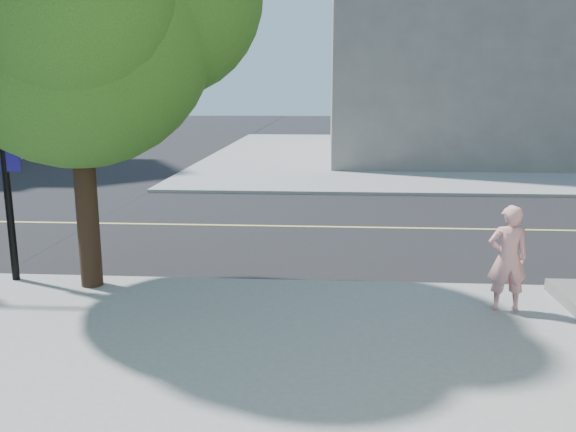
{
  "coord_description": "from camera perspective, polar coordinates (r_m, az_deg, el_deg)",
  "views": [
    {
      "loc": [
        4.88,
        -9.54,
        3.26
      ],
      "look_at": [
        4.25,
        -0.34,
        1.3
      ],
      "focal_mm": 36.72,
      "sensor_mm": 36.0,
      "label": 1
    }
  ],
  "objects": [
    {
      "name": "ground",
      "position": [
        11.2,
        -22.22,
        -5.84
      ],
      "size": [
        140.0,
        140.0,
        0.0
      ],
      "primitive_type": "plane",
      "color": "black",
      "rests_on": "ground"
    },
    {
      "name": "sidewalk_ne",
      "position": [
        32.37,
        19.45,
        5.66
      ],
      "size": [
        29.0,
        25.0,
        0.12
      ],
      "primitive_type": "cube",
      "color": "gray",
      "rests_on": "ground"
    },
    {
      "name": "road_ew",
      "position": [
        15.22,
        -14.88,
        -0.75
      ],
      "size": [
        140.0,
        9.0,
        0.01
      ],
      "primitive_type": "cube",
      "color": "black",
      "rests_on": "ground"
    },
    {
      "name": "man_on_phone",
      "position": [
        9.07,
        20.5,
        -3.85
      ],
      "size": [
        0.58,
        0.38,
        1.57
      ],
      "primitive_type": "imported",
      "rotation": [
        0.0,
        0.0,
        3.15
      ],
      "color": "pink",
      "rests_on": "sidewalk_se"
    },
    {
      "name": "filler_ne",
      "position": [
        33.06,
        20.98,
        17.96
      ],
      "size": [
        18.0,
        16.0,
        14.0
      ],
      "primitive_type": "cube",
      "color": "slate",
      "rests_on": "sidewalk_ne"
    }
  ]
}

